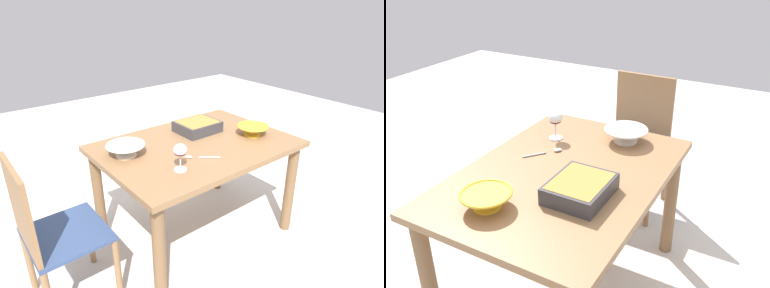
# 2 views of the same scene
# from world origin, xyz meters

# --- Properties ---
(ground_plane) EXTENTS (8.00, 8.00, 0.00)m
(ground_plane) POSITION_xyz_m (0.00, 0.00, 0.00)
(ground_plane) COLOR beige
(dining_table) EXTENTS (1.25, 0.89, 0.72)m
(dining_table) POSITION_xyz_m (0.00, 0.00, 0.61)
(dining_table) COLOR olive
(dining_table) RESTS_ON ground_plane
(chair) EXTENTS (0.40, 0.43, 0.91)m
(chair) POSITION_xyz_m (-0.99, -0.01, 0.50)
(chair) COLOR #334772
(chair) RESTS_ON ground_plane
(wine_glass) EXTENTS (0.08, 0.08, 0.16)m
(wine_glass) POSITION_xyz_m (-0.30, -0.23, 0.83)
(wine_glass) COLOR white
(wine_glass) RESTS_ON dining_table
(casserole_dish) EXTENTS (0.28, 0.24, 0.08)m
(casserole_dish) POSITION_xyz_m (0.15, 0.17, 0.76)
(casserole_dish) COLOR #38383D
(casserole_dish) RESTS_ON dining_table
(mixing_bowl) EXTENTS (0.24, 0.24, 0.08)m
(mixing_bowl) POSITION_xyz_m (-0.45, 0.13, 0.76)
(mixing_bowl) COLOR white
(mixing_bowl) RESTS_ON dining_table
(small_bowl) EXTENTS (0.22, 0.22, 0.07)m
(small_bowl) POSITION_xyz_m (0.40, -0.13, 0.76)
(small_bowl) COLOR yellow
(small_bowl) RESTS_ON dining_table
(serving_spoon) EXTENTS (0.18, 0.15, 0.01)m
(serving_spoon) POSITION_xyz_m (-0.14, -0.16, 0.73)
(serving_spoon) COLOR silver
(serving_spoon) RESTS_ON dining_table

